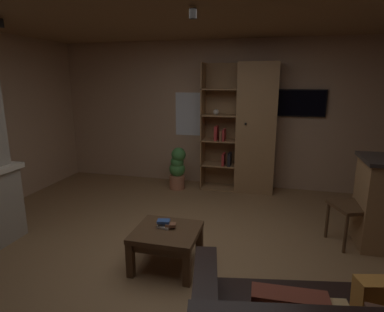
{
  "coord_description": "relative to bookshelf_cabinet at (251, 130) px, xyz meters",
  "views": [
    {
      "loc": [
        0.83,
        -2.88,
        1.86
      ],
      "look_at": [
        0.0,
        0.4,
        1.05
      ],
      "focal_mm": 29.66,
      "sensor_mm": 36.0,
      "label": 1
    }
  ],
  "objects": [
    {
      "name": "window_pane_back",
      "position": [
        -1.03,
        0.24,
        0.2
      ],
      "size": [
        0.71,
        0.01,
        0.77
      ],
      "primitive_type": "cube",
      "color": "white"
    },
    {
      "name": "floor",
      "position": [
        -0.5,
        -2.44,
        -1.07
      ],
      "size": [
        6.03,
        5.36,
        0.02
      ],
      "primitive_type": "cube",
      "color": "olive",
      "rests_on": "ground"
    },
    {
      "name": "ceiling",
      "position": [
        -0.5,
        -2.44,
        1.48
      ],
      "size": [
        6.03,
        5.36,
        0.02
      ],
      "primitive_type": "cube",
      "color": "#8E6B47"
    },
    {
      "name": "dining_chair",
      "position": [
        1.35,
        -1.57,
        -0.53
      ],
      "size": [
        0.55,
        0.55,
        0.92
      ],
      "color": "#4C331E",
      "rests_on": "ground"
    },
    {
      "name": "wall_mounted_tv",
      "position": [
        0.78,
        0.21,
        0.44
      ],
      "size": [
        0.78,
        0.06,
        0.44
      ],
      "color": "black"
    },
    {
      "name": "coffee_table",
      "position": [
        -0.64,
        -2.55,
        -0.74
      ],
      "size": [
        0.64,
        0.6,
        0.4
      ],
      "color": "#4C331E",
      "rests_on": "ground"
    },
    {
      "name": "table_book_2",
      "position": [
        -0.68,
        -2.5,
        -0.59
      ],
      "size": [
        0.14,
        0.11,
        0.03
      ],
      "primitive_type": "cube",
      "rotation": [
        0.0,
        0.0,
        0.16
      ],
      "color": "#2D4C8C",
      "rests_on": "coffee_table"
    },
    {
      "name": "track_light_spot_1",
      "position": [
        -0.44,
        -2.24,
        1.4
      ],
      "size": [
        0.07,
        0.07,
        0.09
      ],
      "primitive_type": "cylinder",
      "color": "black"
    },
    {
      "name": "track_light_spot_0",
      "position": [
        -2.58,
        -2.27,
        1.4
      ],
      "size": [
        0.07,
        0.07,
        0.09
      ],
      "primitive_type": "cylinder",
      "color": "black"
    },
    {
      "name": "table_book_1",
      "position": [
        -0.6,
        -2.51,
        -0.62
      ],
      "size": [
        0.11,
        0.1,
        0.03
      ],
      "primitive_type": "cube",
      "rotation": [
        0.0,
        0.0,
        0.19
      ],
      "color": "brown",
      "rests_on": "coffee_table"
    },
    {
      "name": "bookshelf_cabinet",
      "position": [
        0.0,
        0.0,
        0.0
      ],
      "size": [
        1.23,
        0.41,
        2.14
      ],
      "color": "#997047",
      "rests_on": "ground"
    },
    {
      "name": "wall_back",
      "position": [
        -0.5,
        0.27,
        0.21
      ],
      "size": [
        6.15,
        0.06,
        2.53
      ],
      "primitive_type": "cube",
      "color": "tan",
      "rests_on": "ground"
    },
    {
      "name": "potted_floor_plant",
      "position": [
        -1.22,
        -0.22,
        -0.68
      ],
      "size": [
        0.3,
        0.3,
        0.74
      ],
      "color": "#B77051",
      "rests_on": "ground"
    },
    {
      "name": "table_book_0",
      "position": [
        -0.67,
        -2.5,
        -0.65
      ],
      "size": [
        0.15,
        0.12,
        0.02
      ],
      "primitive_type": "cube",
      "rotation": [
        0.0,
        0.0,
        -0.18
      ],
      "color": "beige",
      "rests_on": "coffee_table"
    }
  ]
}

